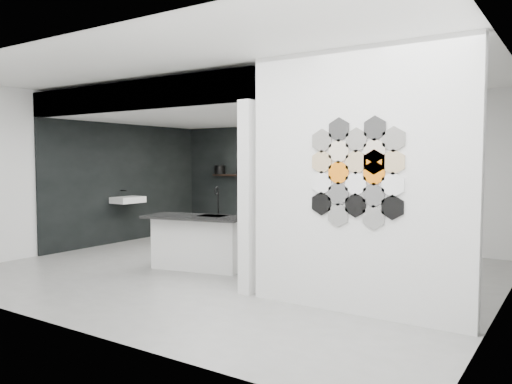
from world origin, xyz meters
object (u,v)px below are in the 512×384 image
object	(u,v)px
kitchen_island	(198,241)
wall_basin	(128,200)
kettle	(313,172)
glass_bowl	(331,174)
glass_vase	(331,173)
bottle_dark	(271,171)
utensil_cup	(238,172)
stockpot	(220,170)
partition_panel	(357,182)

from	to	relation	value
kitchen_island	wall_basin	bearing A→B (deg)	146.71
kettle	glass_bowl	world-z (taller)	kettle
kettle	glass_vase	xyz separation A→B (m)	(0.40, 0.00, -0.00)
wall_basin	bottle_dark	bearing A→B (deg)	45.69
utensil_cup	stockpot	bearing A→B (deg)	180.00
glass_bowl	wall_basin	bearing A→B (deg)	-148.65
wall_basin	stockpot	world-z (taller)	stockpot
bottle_dark	utensil_cup	world-z (taller)	bottle_dark
wall_basin	kettle	bearing A→B (deg)	34.64
kitchen_island	utensil_cup	world-z (taller)	utensil_cup
kitchen_island	stockpot	distance (m)	3.83
kitchen_island	kettle	bearing A→B (deg)	72.58
glass_bowl	utensil_cup	distance (m)	2.21
wall_basin	glass_vase	distance (m)	4.01
partition_panel	glass_bowl	size ratio (longest dim) A/B	19.73
kettle	glass_bowl	xyz separation A→B (m)	(0.40, 0.00, -0.02)
stockpot	utensil_cup	size ratio (longest dim) A/B	2.43
stockpot	kettle	distance (m)	2.30
kettle	stockpot	bearing A→B (deg)	170.69
kettle	partition_panel	bearing A→B (deg)	-66.66
stockpot	glass_vase	xyz separation A→B (m)	(2.70, 0.00, -0.03)
glass_bowl	glass_vase	size ratio (longest dim) A/B	1.08
partition_panel	bottle_dark	size ratio (longest dim) A/B	17.55
partition_panel	kettle	distance (m)	4.59
bottle_dark	wall_basin	bearing A→B (deg)	-134.31
glass_bowl	bottle_dark	world-z (taller)	bottle_dark
stockpot	glass_bowl	size ratio (longest dim) A/B	1.66
bottle_dark	glass_vase	bearing A→B (deg)	0.00
wall_basin	utensil_cup	xyz separation A→B (m)	(1.18, 2.07, 0.52)
stockpot	kettle	xyz separation A→B (m)	(2.30, 0.00, -0.03)
glass_vase	utensil_cup	size ratio (longest dim) A/B	1.35
glass_bowl	partition_panel	bearing A→B (deg)	-61.77
kitchen_island	utensil_cup	distance (m)	3.59
wall_basin	bottle_dark	world-z (taller)	bottle_dark
glass_vase	utensil_cup	world-z (taller)	glass_vase
stockpot	glass_bowl	world-z (taller)	stockpot
kettle	bottle_dark	bearing A→B (deg)	170.69
wall_basin	kettle	world-z (taller)	kettle
glass_bowl	utensil_cup	xyz separation A→B (m)	(-2.21, 0.00, -0.00)
kitchen_island	partition_panel	bearing A→B (deg)	-26.50
partition_panel	utensil_cup	distance (m)	5.77
partition_panel	glass_vase	distance (m)	4.39
kettle	bottle_dark	distance (m)	0.97
glass_vase	utensil_cup	xyz separation A→B (m)	(-2.21, 0.00, -0.02)
kettle	utensil_cup	distance (m)	1.80
partition_panel	wall_basin	xyz separation A→B (m)	(-5.46, 1.80, -0.55)
partition_panel	kettle	bearing A→B (deg)	122.65
stockpot	bottle_dark	distance (m)	1.33
glass_bowl	utensil_cup	size ratio (longest dim) A/B	1.46
wall_basin	kitchen_island	world-z (taller)	kitchen_island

